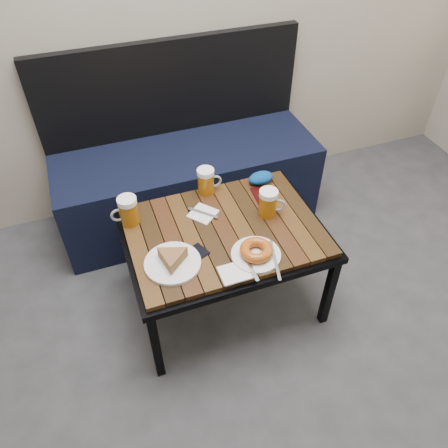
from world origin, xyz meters
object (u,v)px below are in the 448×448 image
object	(u,v)px
knit_pouch	(261,178)
plate_bagel	(256,252)
cafe_table	(224,236)
beer_mug_right	(268,203)
passport_navy	(194,254)
beer_mug_left	(128,211)
plate_pie	(172,260)
passport_burgundy	(263,195)
beer_mug_centre	(206,181)
bench	(187,175)

from	to	relation	value
knit_pouch	plate_bagel	bearing A→B (deg)	-115.65
cafe_table	beer_mug_right	distance (m)	0.24
passport_navy	beer_mug_left	bearing A→B (deg)	-166.17
knit_pouch	plate_pie	bearing A→B (deg)	-145.76
passport_navy	passport_burgundy	size ratio (longest dim) A/B	0.90
plate_pie	beer_mug_left	bearing A→B (deg)	110.13
beer_mug_centre	plate_pie	size ratio (longest dim) A/B	0.56
plate_pie	knit_pouch	xyz separation A→B (m)	(0.53, 0.36, 0.00)
cafe_table	plate_bagel	bearing A→B (deg)	-70.75
beer_mug_left	beer_mug_right	bearing A→B (deg)	165.44
cafe_table	beer_mug_right	xyz separation A→B (m)	(0.21, 0.02, 0.11)
passport_burgundy	knit_pouch	world-z (taller)	knit_pouch
beer_mug_right	passport_navy	size ratio (longest dim) A/B	1.20
bench	beer_mug_centre	xyz separation A→B (m)	(-0.01, -0.41, 0.26)
beer_mug_centre	plate_pie	distance (m)	0.46
bench	beer_mug_left	distance (m)	0.68
passport_navy	passport_burgundy	xyz separation A→B (m)	(0.41, 0.25, 0.00)
beer_mug_left	plate_bagel	distance (m)	0.56
cafe_table	beer_mug_left	distance (m)	0.42
bench	beer_mug_centre	distance (m)	0.48
bench	knit_pouch	xyz separation A→B (m)	(0.25, -0.43, 0.23)
beer_mug_centre	passport_burgundy	bearing A→B (deg)	-23.47
cafe_table	beer_mug_right	world-z (taller)	beer_mug_right
passport_navy	knit_pouch	size ratio (longest dim) A/B	0.87
bench	plate_bagel	distance (m)	0.88
cafe_table	passport_burgundy	size ratio (longest dim) A/B	7.14
bench	plate_pie	xyz separation A→B (m)	(-0.28, -0.79, 0.22)
plate_bagel	passport_burgundy	distance (m)	0.38
passport_navy	plate_bagel	bearing A→B (deg)	46.14
plate_pie	plate_bagel	xyz separation A→B (m)	(0.32, -0.07, -0.00)
plate_bagel	cafe_table	bearing A→B (deg)	109.25
beer_mug_left	knit_pouch	world-z (taller)	beer_mug_left
plate_pie	passport_navy	world-z (taller)	plate_pie
passport_navy	beer_mug_right	bearing A→B (deg)	85.68
passport_burgundy	bench	bearing A→B (deg)	116.87
beer_mug_left	passport_burgundy	xyz separation A→B (m)	(0.61, -0.03, -0.06)
beer_mug_left	passport_navy	xyz separation A→B (m)	(0.20, -0.27, -0.06)
knit_pouch	bench	bearing A→B (deg)	120.12
beer_mug_right	cafe_table	bearing A→B (deg)	-152.01
beer_mug_right	plate_pie	world-z (taller)	beer_mug_right
passport_burgundy	knit_pouch	bearing A→B (deg)	77.03
beer_mug_left	passport_burgundy	size ratio (longest dim) A/B	1.11
cafe_table	knit_pouch	distance (m)	0.37
beer_mug_left	beer_mug_right	world-z (taller)	beer_mug_left
passport_navy	plate_pie	bearing A→B (deg)	-99.37
beer_mug_centre	bench	bearing A→B (deg)	90.43
plate_bagel	passport_navy	bearing A→B (deg)	158.39
passport_burgundy	knit_pouch	distance (m)	0.10
passport_burgundy	cafe_table	bearing A→B (deg)	-144.96
cafe_table	passport_navy	xyz separation A→B (m)	(-0.16, -0.10, 0.05)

